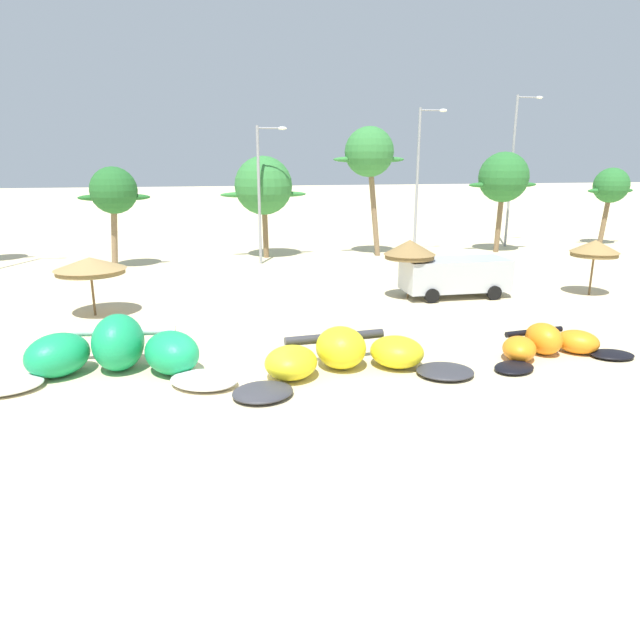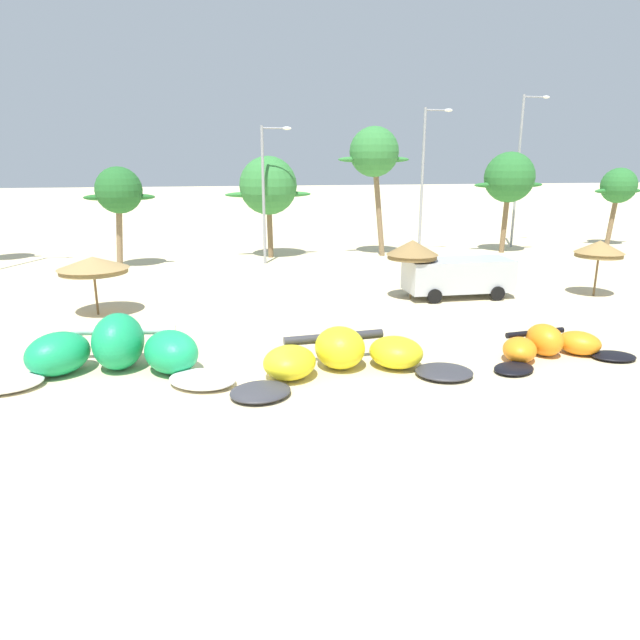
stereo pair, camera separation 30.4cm
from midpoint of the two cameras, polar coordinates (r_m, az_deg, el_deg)
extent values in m
plane|color=beige|center=(18.18, -8.15, -5.23)|extent=(260.00, 260.00, 0.00)
ellipsoid|color=white|center=(19.00, -29.06, -5.62)|extent=(2.31, 1.93, 0.36)
ellipsoid|color=#199E5B|center=(19.40, -24.92, -3.16)|extent=(2.53, 2.55, 1.32)
ellipsoid|color=#199E5B|center=(19.17, -19.75, -2.10)|extent=(1.84, 2.25, 1.78)
ellipsoid|color=#199E5B|center=(18.43, -14.89, -3.14)|extent=(2.31, 2.52, 1.32)
ellipsoid|color=white|center=(17.35, -11.90, -5.83)|extent=(2.54, 2.34, 0.36)
cylinder|color=white|center=(19.79, -19.25, -1.06)|extent=(3.31, 0.78, 0.30)
cube|color=white|center=(18.99, -19.91, -2.28)|extent=(1.30, 0.90, 0.04)
ellipsoid|color=#333338|center=(16.35, -6.22, -7.09)|extent=(2.26, 2.17, 0.27)
ellipsoid|color=yellow|center=(17.49, -3.38, -4.22)|extent=(2.25, 2.32, 0.99)
ellipsoid|color=yellow|center=(18.28, 1.60, -2.74)|extent=(1.71, 1.88, 1.33)
ellipsoid|color=yellow|center=(18.55, 7.14, -3.14)|extent=(2.34, 2.36, 0.99)
ellipsoid|color=#333338|center=(18.17, 11.79, -4.98)|extent=(2.12, 1.99, 0.27)
cylinder|color=#333338|center=(18.79, 1.01, -1.74)|extent=(3.35, 0.56, 0.30)
cube|color=#333338|center=(18.12, 1.77, -2.91)|extent=(1.26, 0.73, 0.04)
ellipsoid|color=black|center=(19.13, 18.20, -4.48)|extent=(1.75, 1.59, 0.21)
ellipsoid|color=orange|center=(20.07, 18.69, -2.71)|extent=(1.63, 1.77, 0.79)
ellipsoid|color=orange|center=(20.97, 20.83, -1.74)|extent=(1.23, 1.53, 1.07)
ellipsoid|color=orange|center=(21.55, 23.74, -1.98)|extent=(1.75, 1.78, 0.79)
ellipsoid|color=black|center=(21.61, 26.54, -3.07)|extent=(1.64, 1.38, 0.21)
cylinder|color=black|center=(21.31, 20.02, -1.10)|extent=(2.29, 0.45, 0.21)
cube|color=black|center=(20.86, 21.07, -1.85)|extent=(0.88, 0.60, 0.04)
cylinder|color=brown|center=(26.20, -21.85, 2.54)|extent=(0.10, 0.10, 2.00)
cone|color=#9E7F4C|center=(25.97, -22.13, 5.23)|extent=(2.93, 2.93, 0.50)
cylinder|color=olive|center=(26.03, -22.05, 4.47)|extent=(2.78, 2.78, 0.20)
cylinder|color=brown|center=(27.59, 8.44, 4.26)|extent=(0.10, 0.10, 2.13)
cone|color=olive|center=(27.35, 8.55, 7.14)|extent=(2.42, 2.42, 0.68)
cylinder|color=brown|center=(27.42, 8.52, 6.24)|extent=(2.30, 2.30, 0.20)
cylinder|color=brown|center=(30.97, 25.01, 4.18)|extent=(0.10, 0.10, 2.11)
cone|color=olive|center=(30.77, 25.30, 6.64)|extent=(2.28, 2.28, 0.59)
cylinder|color=olive|center=(30.82, 25.22, 5.92)|extent=(2.16, 2.16, 0.20)
cube|color=#B2B7BC|center=(28.46, 12.91, 4.43)|extent=(5.05, 2.10, 1.50)
cube|color=black|center=(27.87, 10.34, 4.89)|extent=(1.28, 2.02, 0.56)
cylinder|color=black|center=(27.08, 10.69, 2.37)|extent=(0.68, 0.25, 0.68)
cylinder|color=black|center=(28.94, 9.18, 3.29)|extent=(0.68, 0.25, 0.68)
cylinder|color=black|center=(28.40, 16.53, 2.60)|extent=(0.68, 0.25, 0.68)
cylinder|color=black|center=(30.17, 14.74, 3.47)|extent=(0.68, 0.25, 0.68)
cylinder|color=#7F6647|center=(37.05, -19.90, 8.36)|extent=(0.70, 0.36, 4.67)
sphere|color=#236028|center=(36.84, -19.96, 11.96)|extent=(2.74, 2.74, 2.74)
ellipsoid|color=#236028|center=(37.02, -21.61, 11.18)|extent=(1.92, 0.50, 0.36)
ellipsoid|color=#236028|center=(36.74, -18.18, 11.47)|extent=(1.92, 0.50, 0.36)
cylinder|color=brown|center=(39.16, -5.69, 9.61)|extent=(0.44, 0.36, 4.75)
sphere|color=#337A38|center=(38.98, -5.84, 13.08)|extent=(3.79, 3.79, 3.79)
ellipsoid|color=#337A38|center=(38.87, -8.08, 12.16)|extent=(2.65, 0.50, 0.36)
ellipsoid|color=#337A38|center=(39.21, -3.56, 12.31)|extent=(2.65, 0.50, 0.36)
cylinder|color=#7F6647|center=(39.79, 5.09, 11.27)|extent=(1.12, 0.36, 6.88)
sphere|color=#337A38|center=(39.57, 4.67, 16.25)|extent=(3.25, 3.25, 3.25)
ellipsoid|color=#337A38|center=(39.21, 2.77, 15.57)|extent=(2.27, 0.50, 0.36)
ellipsoid|color=#337A38|center=(39.96, 6.50, 15.49)|extent=(2.27, 0.50, 0.36)
cylinder|color=brown|center=(43.21, 17.14, 9.88)|extent=(0.49, 0.36, 5.22)
sphere|color=#286B2D|center=(43.09, 17.50, 13.32)|extent=(3.44, 3.44, 3.44)
ellipsoid|color=#286B2D|center=(42.45, 15.78, 12.73)|extent=(2.40, 0.50, 0.36)
ellipsoid|color=#286B2D|center=(43.80, 19.04, 12.54)|extent=(2.40, 0.50, 0.36)
cylinder|color=brown|center=(49.84, 26.21, 9.25)|extent=(0.71, 0.36, 4.53)
sphere|color=#286B2D|center=(49.81, 26.69, 11.81)|extent=(2.61, 2.61, 2.61)
ellipsoid|color=#286B2D|center=(49.18, 25.66, 11.44)|extent=(1.83, 0.50, 0.36)
ellipsoid|color=#286B2D|center=(50.48, 27.58, 11.28)|extent=(1.83, 0.50, 0.36)
cylinder|color=gray|center=(36.64, -6.28, 12.03)|extent=(0.18, 0.18, 8.37)
cylinder|color=gray|center=(36.71, -5.23, 18.37)|extent=(1.52, 0.10, 0.10)
ellipsoid|color=silver|center=(36.81, -3.99, 18.39)|extent=(0.56, 0.24, 0.20)
cylinder|color=gray|center=(39.83, 9.35, 13.10)|extent=(0.18, 0.18, 9.62)
cylinder|color=gray|center=(40.21, 10.77, 19.71)|extent=(1.58, 0.10, 0.10)
ellipsoid|color=silver|center=(40.52, 11.87, 19.62)|extent=(0.56, 0.24, 0.20)
cylinder|color=gray|center=(46.03, 18.19, 13.63)|extent=(0.18, 0.18, 10.85)
cylinder|color=gray|center=(46.66, 19.74, 20.03)|extent=(1.72, 0.10, 0.10)
ellipsoid|color=silver|center=(47.10, 20.69, 19.89)|extent=(0.56, 0.24, 0.20)
camera|label=1|loc=(0.15, -90.43, -0.12)|focal=32.37mm
camera|label=2|loc=(0.15, 89.57, 0.12)|focal=32.37mm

